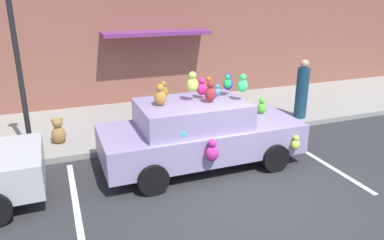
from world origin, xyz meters
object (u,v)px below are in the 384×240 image
object	(u,v)px
plush_covered_car	(199,132)
pedestrian_near_shopfront	(302,91)
street_lamp_post	(17,54)
teddy_bear_on_sidewalk	(58,131)

from	to	relation	value
plush_covered_car	pedestrian_near_shopfront	world-z (taller)	plush_covered_car
street_lamp_post	pedestrian_near_shopfront	size ratio (longest dim) A/B	2.18
plush_covered_car	street_lamp_post	size ratio (longest dim) A/B	1.16
street_lamp_post	pedestrian_near_shopfront	distance (m)	7.85
teddy_bear_on_sidewalk	pedestrian_near_shopfront	world-z (taller)	pedestrian_near_shopfront
plush_covered_car	street_lamp_post	distance (m)	4.41
street_lamp_post	pedestrian_near_shopfront	xyz separation A→B (m)	(7.70, -0.07, -1.56)
teddy_bear_on_sidewalk	street_lamp_post	size ratio (longest dim) A/B	0.18
teddy_bear_on_sidewalk	street_lamp_post	world-z (taller)	street_lamp_post
plush_covered_car	teddy_bear_on_sidewalk	world-z (taller)	plush_covered_car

